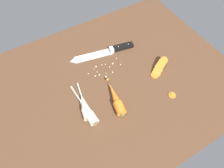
# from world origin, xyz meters

# --- Properties ---
(ground_plane) EXTENTS (1.20, 0.90, 0.04)m
(ground_plane) POSITION_xyz_m (0.00, 0.00, -0.02)
(ground_plane) COLOR brown
(chefs_knife) EXTENTS (0.35, 0.10, 0.04)m
(chefs_knife) POSITION_xyz_m (0.05, 0.18, 0.01)
(chefs_knife) COLOR silver
(chefs_knife) RESTS_ON ground_plane
(whole_carrot) EXTENTS (0.07, 0.20, 0.04)m
(whole_carrot) POSITION_xyz_m (-0.03, -0.10, 0.02)
(whole_carrot) COLOR orange
(whole_carrot) RESTS_ON ground_plane
(parsnip_front) EXTENTS (0.06, 0.20, 0.04)m
(parsnip_front) POSITION_xyz_m (-0.16, -0.06, 0.02)
(parsnip_front) COLOR silver
(parsnip_front) RESTS_ON ground_plane
(parsnip_mid_left) EXTENTS (0.05, 0.22, 0.04)m
(parsnip_mid_left) POSITION_xyz_m (-0.16, -0.08, 0.02)
(parsnip_mid_left) COLOR silver
(parsnip_mid_left) RESTS_ON ground_plane
(carrot_slice_stack) EXTENTS (0.12, 0.08, 0.04)m
(carrot_slice_stack) POSITION_xyz_m (0.25, -0.05, 0.01)
(carrot_slice_stack) COLOR orange
(carrot_slice_stack) RESTS_ON ground_plane
(carrot_slice_stray_near) EXTENTS (0.03, 0.03, 0.01)m
(carrot_slice_stray_near) POSITION_xyz_m (0.21, -0.20, 0.00)
(carrot_slice_stray_near) COLOR orange
(carrot_slice_stray_near) RESTS_ON ground_plane
(mince_crumbs) EXTENTS (0.17, 0.09, 0.01)m
(mince_crumbs) POSITION_xyz_m (0.02, 0.08, 0.00)
(mince_crumbs) COLOR silver
(mince_crumbs) RESTS_ON ground_plane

